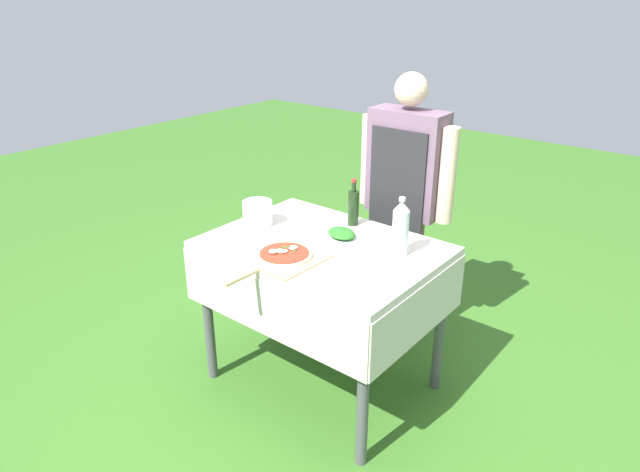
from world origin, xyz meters
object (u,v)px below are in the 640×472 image
herb_container (341,234)px  prep_table (323,266)px  mixing_tub (258,213)px  oil_bottle (353,207)px  pizza_on_peel (283,256)px  water_bottle (401,228)px  person_cook (405,189)px

herb_container → prep_table: bearing=-100.6°
mixing_tub → oil_bottle: bearing=38.3°
pizza_on_peel → water_bottle: bearing=46.1°
prep_table → water_bottle: (0.35, 0.14, 0.25)m
prep_table → herb_container: 0.18m
herb_container → mixing_tub: 0.47m
oil_bottle → water_bottle: size_ratio=0.89×
herb_container → mixing_tub: (-0.45, -0.13, 0.04)m
water_bottle → herb_container: water_bottle is taller
herb_container → mixing_tub: bearing=-163.4°
pizza_on_peel → oil_bottle: 0.55m
prep_table → herb_container: bearing=79.4°
oil_bottle → water_bottle: (0.38, -0.16, 0.03)m
mixing_tub → prep_table: bearing=1.8°
prep_table → person_cook: bearing=87.0°
mixing_tub → person_cook: bearing=56.7°
person_cook → herb_container: (-0.01, -0.57, -0.09)m
oil_bottle → water_bottle: 0.41m
oil_bottle → water_bottle: bearing=-22.3°
prep_table → mixing_tub: size_ratio=7.24×
pizza_on_peel → mixing_tub: bearing=151.1°
person_cook → water_bottle: person_cook is taller
water_bottle → mixing_tub: (-0.78, -0.15, -0.07)m
pizza_on_peel → water_bottle: water_bottle is taller
pizza_on_peel → herb_container: size_ratio=2.31×
pizza_on_peel → mixing_tub: mixing_tub is taller
prep_table → herb_container: herb_container is taller
pizza_on_peel → mixing_tub: size_ratio=3.42×
oil_bottle → mixing_tub: bearing=-141.7°
prep_table → herb_container: (0.02, 0.12, 0.14)m
water_bottle → pizza_on_peel: bearing=-135.7°
pizza_on_peel → water_bottle: size_ratio=1.89×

